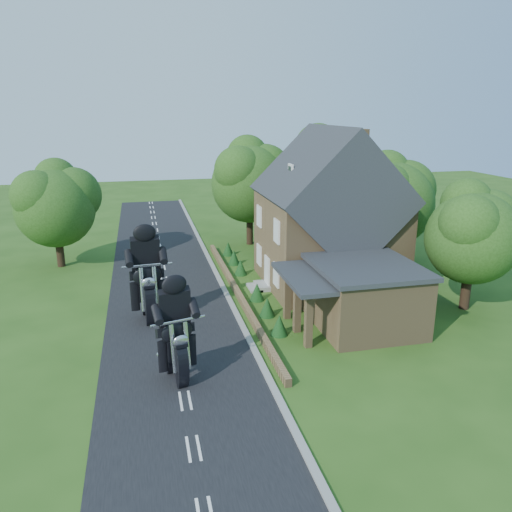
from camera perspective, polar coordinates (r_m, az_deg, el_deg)
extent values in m
plane|color=#264A15|center=(26.14, -9.34, -9.10)|extent=(120.00, 120.00, 0.00)
cube|color=black|center=(26.14, -9.34, -9.08)|extent=(7.00, 80.00, 0.02)
cube|color=gray|center=(26.54, -1.39, -8.33)|extent=(0.30, 80.00, 0.12)
cube|color=olive|center=(31.13, -2.11, -4.22)|extent=(0.30, 22.00, 0.40)
cube|color=olive|center=(32.87, 8.16, 1.86)|extent=(8.00, 8.00, 6.00)
cube|color=#26282D|center=(32.26, 8.38, 7.03)|extent=(8.48, 8.64, 8.48)
cube|color=olive|center=(32.69, 11.96, 12.62)|extent=(0.60, 0.90, 1.60)
cube|color=white|center=(31.20, 3.98, 9.63)|extent=(0.12, 0.80, 0.90)
cube|color=black|center=(31.18, 3.87, 9.63)|extent=(0.04, 0.55, 0.65)
cube|color=white|center=(32.21, 1.27, -1.89)|extent=(0.10, 1.10, 2.10)
cube|color=gray|center=(32.43, 0.68, -3.44)|extent=(0.80, 1.60, 0.30)
cube|color=gray|center=(32.35, -0.19, -3.64)|extent=(0.80, 1.60, 0.15)
cube|color=white|center=(30.02, 2.32, -2.18)|extent=(0.10, 1.10, 1.40)
cube|color=black|center=(30.02, 2.28, -2.18)|extent=(0.04, 0.92, 1.22)
cube|color=white|center=(34.09, 0.36, 0.12)|extent=(0.10, 1.10, 1.40)
cube|color=black|center=(34.08, 0.32, 0.11)|extent=(0.04, 0.92, 1.22)
cube|color=white|center=(29.28, 2.38, 2.84)|extent=(0.10, 1.10, 1.40)
cube|color=black|center=(29.27, 2.34, 2.84)|extent=(0.04, 0.92, 1.22)
cube|color=white|center=(33.43, 0.36, 4.56)|extent=(0.10, 1.10, 1.40)
cube|color=black|center=(33.43, 0.33, 4.56)|extent=(0.04, 0.92, 1.22)
cube|color=olive|center=(27.16, 12.22, -4.60)|extent=(5.00, 5.60, 3.20)
cube|color=#26282D|center=(26.60, 12.44, -1.13)|extent=(5.30, 5.94, 0.24)
cube|color=#26282D|center=(25.57, 6.09, -2.42)|extent=(2.60, 5.32, 0.22)
cube|color=olive|center=(24.36, 6.03, -7.32)|extent=(0.35, 0.35, 2.80)
cube|color=olive|center=(25.93, 4.73, -5.77)|extent=(0.35, 0.35, 2.80)
cube|color=olive|center=(27.52, 3.59, -4.40)|extent=(0.35, 0.35, 2.80)
cylinder|color=black|center=(31.38, 23.24, -3.10)|extent=(0.56, 0.56, 2.80)
sphere|color=#214513|center=(30.62, 23.83, 1.90)|extent=(5.20, 5.20, 5.20)
sphere|color=#214513|center=(31.56, 25.14, 3.60)|extent=(3.74, 3.74, 3.74)
sphere|color=#214513|center=(29.25, 23.52, 3.41)|extent=(3.22, 3.22, 3.22)
sphere|color=#214513|center=(31.14, 23.23, 5.63)|extent=(2.86, 2.86, 2.86)
cylinder|color=black|center=(37.93, 15.19, 1.06)|extent=(0.56, 0.56, 3.00)
sphere|color=#214513|center=(37.25, 15.56, 5.74)|extent=(6.00, 6.00, 6.00)
sphere|color=#214513|center=(38.28, 17.02, 7.27)|extent=(4.32, 4.32, 4.32)
sphere|color=#214513|center=(35.78, 14.89, 7.32)|extent=(3.72, 3.72, 3.72)
sphere|color=#214513|center=(38.03, 15.07, 9.19)|extent=(3.30, 3.30, 3.30)
cylinder|color=black|center=(43.45, 7.68, 3.82)|extent=(0.56, 0.56, 3.60)
sphere|color=#214513|center=(42.80, 7.88, 8.76)|extent=(7.20, 7.20, 7.20)
sphere|color=#214513|center=(43.94, 9.60, 10.30)|extent=(5.18, 5.18, 5.18)
sphere|color=#214513|center=(41.19, 6.83, 10.52)|extent=(4.46, 4.46, 4.46)
sphere|color=#214513|center=(43.92, 7.45, 12.28)|extent=(3.96, 3.96, 3.96)
cylinder|color=black|center=(42.71, -0.37, 3.61)|extent=(0.56, 0.56, 3.40)
sphere|color=#214513|center=(42.07, -0.38, 8.21)|extent=(6.40, 6.40, 6.40)
sphere|color=#214513|center=(42.90, 1.33, 9.66)|extent=(4.61, 4.61, 4.61)
sphere|color=#214513|center=(40.74, -1.64, 9.75)|extent=(3.97, 3.97, 3.97)
sphere|color=#214513|center=(43.08, -0.64, 11.40)|extent=(3.52, 3.52, 3.52)
cylinder|color=black|center=(39.28, -21.19, 0.89)|extent=(0.56, 0.56, 2.80)
sphere|color=#214513|center=(38.66, -21.63, 5.09)|extent=(5.60, 5.60, 5.60)
sphere|color=#214513|center=(38.90, -19.81, 6.60)|extent=(4.03, 4.03, 4.03)
sphere|color=#214513|center=(37.82, -23.45, 6.39)|extent=(3.47, 3.47, 3.47)
sphere|color=#214513|center=(39.44, -21.57, 8.20)|extent=(3.08, 3.08, 3.08)
cone|color=#113513|center=(25.81, 2.69, -7.89)|extent=(0.90, 0.90, 1.10)
cone|color=#113513|center=(28.03, 1.29, -5.84)|extent=(0.90, 0.90, 1.10)
cone|color=#113513|center=(30.29, 0.11, -4.10)|extent=(0.90, 0.90, 1.10)
cone|color=#113513|center=(34.91, -1.77, -1.30)|extent=(0.90, 0.90, 1.10)
cone|color=#113513|center=(37.25, -2.54, -0.16)|extent=(0.90, 0.90, 1.10)
cone|color=#113513|center=(39.62, -3.21, 0.85)|extent=(0.90, 0.90, 1.10)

